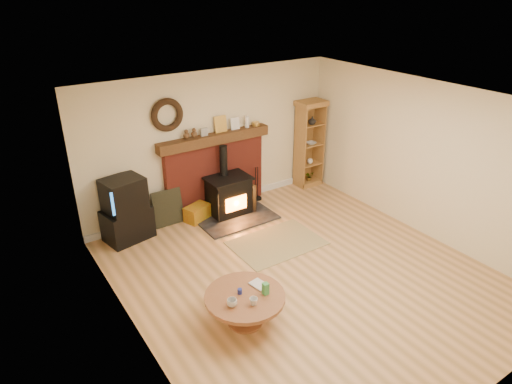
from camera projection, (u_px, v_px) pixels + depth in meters
ground at (304, 274)px, 6.83m from camera, size 5.50×5.50×0.00m
room_shell at (304, 166)px, 6.16m from camera, size 5.02×5.52×2.61m
chimney_breast at (215, 168)px, 8.49m from camera, size 2.20×0.22×1.78m
wood_stove at (229, 197)px, 8.42m from camera, size 1.40×1.00×1.30m
area_rug at (277, 243)px, 7.62m from camera, size 1.48×1.02×0.01m
tv_unit at (126, 211)px, 7.55m from camera, size 0.84×0.66×1.10m
curio_cabinet at (309, 144)px, 9.44m from camera, size 0.58×0.42×1.81m
firelog_box at (197, 213)px, 8.30m from camera, size 0.53×0.42×0.29m
leaning_painting at (168, 208)px, 8.08m from camera, size 0.55×0.15×0.65m
fire_tools at (257, 195)px, 9.08m from camera, size 0.16×0.16×0.70m
coffee_table at (245, 301)px, 5.73m from camera, size 1.02×1.02×0.59m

